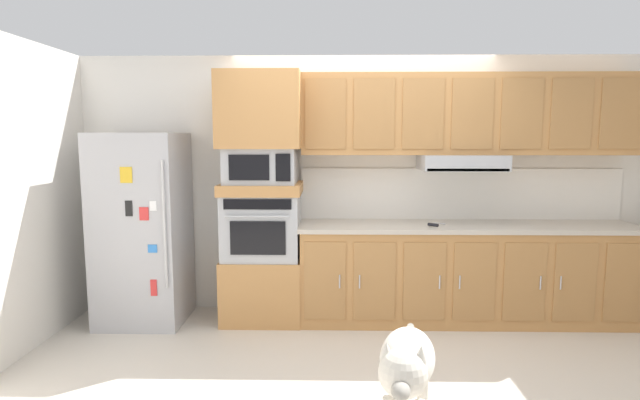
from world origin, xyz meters
TOP-DOWN VIEW (x-y plane):
  - ground_plane at (0.00, 0.00)m, footprint 9.60×9.60m
  - back_kitchen_wall at (0.00, 1.11)m, footprint 6.20×0.12m
  - side_panel_left at (-2.80, 0.00)m, footprint 0.12×7.10m
  - refrigerator at (-2.06, 0.68)m, footprint 0.76×0.73m
  - oven_base_cabinet at (-0.95, 0.75)m, footprint 0.74×0.62m
  - built_in_oven at (-0.95, 0.75)m, footprint 0.70×0.62m
  - appliance_mid_shelf at (-0.95, 0.75)m, footprint 0.74×0.62m
  - microwave at (-0.95, 0.75)m, footprint 0.64×0.54m
  - appliance_upper_cabinet at (-0.95, 0.75)m, footprint 0.74×0.62m
  - lower_cabinet_run at (0.96, 0.75)m, footprint 3.08×0.63m
  - countertop_slab at (0.96, 0.75)m, footprint 3.12×0.64m
  - backsplash_panel at (0.96, 1.04)m, footprint 3.12×0.02m
  - upper_cabinet_with_hood at (0.95, 0.87)m, footprint 3.08×0.48m
  - screwdriver at (0.63, 0.64)m, footprint 0.17×0.17m
  - dog at (0.11, -1.18)m, footprint 0.42×1.00m

SIDE VIEW (x-z plane):
  - ground_plane at x=0.00m, z-range 0.00..0.00m
  - oven_base_cabinet at x=-0.95m, z-range 0.00..0.60m
  - lower_cabinet_run at x=0.96m, z-range 0.00..0.88m
  - dog at x=0.11m, z-range 0.11..0.80m
  - refrigerator at x=-2.06m, z-range 0.00..1.76m
  - countertop_slab at x=0.96m, z-range 0.88..0.92m
  - built_in_oven at x=-0.95m, z-range 0.60..1.20m
  - screwdriver at x=0.63m, z-range 0.92..0.95m
  - backsplash_panel at x=0.96m, z-range 0.92..1.42m
  - back_kitchen_wall at x=0.00m, z-range 0.00..2.50m
  - side_panel_left at x=-2.80m, z-range 0.00..2.50m
  - appliance_mid_shelf at x=-0.95m, z-range 1.20..1.30m
  - microwave at x=-0.95m, z-range 1.30..1.62m
  - upper_cabinet_with_hood at x=0.95m, z-range 1.46..2.34m
  - appliance_upper_cabinet at x=-0.95m, z-range 1.62..2.30m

